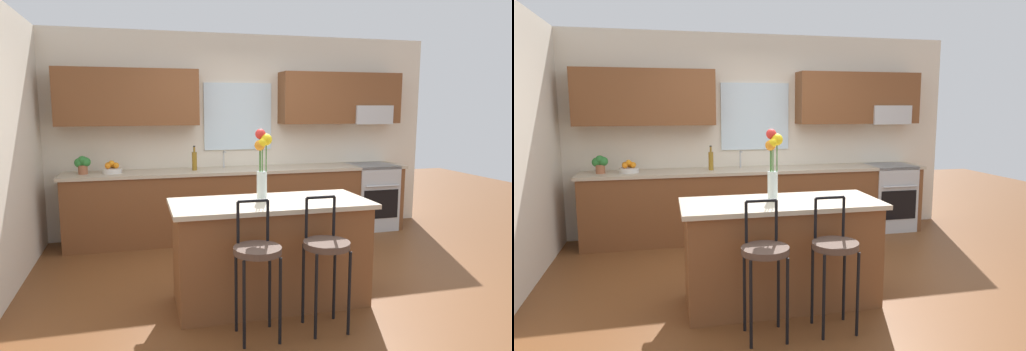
{
  "view_description": "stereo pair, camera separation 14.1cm",
  "coord_description": "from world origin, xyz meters",
  "views": [
    {
      "loc": [
        -1.36,
        -4.15,
        1.73
      ],
      "look_at": [
        -0.12,
        0.55,
        1.0
      ],
      "focal_mm": 32.04,
      "sensor_mm": 36.0,
      "label": 1
    },
    {
      "loc": [
        -1.22,
        -4.18,
        1.73
      ],
      "look_at": [
        -0.12,
        0.55,
        1.0
      ],
      "focal_mm": 32.04,
      "sensor_mm": 36.0,
      "label": 2
    }
  ],
  "objects": [
    {
      "name": "back_wall_assembly",
      "position": [
        0.04,
        1.98,
        1.51
      ],
      "size": [
        5.6,
        0.5,
        2.7
      ],
      "color": "beige",
      "rests_on": "ground"
    },
    {
      "name": "potted_plant_small",
      "position": [
        -2.0,
        1.7,
        1.05
      ],
      "size": [
        0.19,
        0.13,
        0.22
      ],
      "color": "#9E5B3D",
      "rests_on": "counter_run"
    },
    {
      "name": "flower_vase",
      "position": [
        -0.31,
        -0.39,
        1.28
      ],
      "size": [
        0.16,
        0.14,
        0.63
      ],
      "color": "silver",
      "rests_on": "kitchen_island"
    },
    {
      "name": "oven_range",
      "position": [
        1.88,
        1.68,
        0.46
      ],
      "size": [
        0.6,
        0.64,
        0.92
      ],
      "color": "#B7BABC",
      "rests_on": "ground"
    },
    {
      "name": "bar_stool_middle",
      "position": [
        0.03,
        -1.0,
        0.64
      ],
      "size": [
        0.36,
        0.36,
        1.04
      ],
      "color": "black",
      "rests_on": "ground"
    },
    {
      "name": "counter_run",
      "position": [
        -0.0,
        1.7,
        0.47
      ],
      "size": [
        4.56,
        0.64,
        0.92
      ],
      "color": "brown",
      "rests_on": "ground"
    },
    {
      "name": "sink_faucet",
      "position": [
        -0.23,
        1.84,
        1.06
      ],
      "size": [
        0.02,
        0.13,
        0.23
      ],
      "color": "#B7BABC",
      "rests_on": "counter_run"
    },
    {
      "name": "fruit_bowl_oranges",
      "position": [
        -1.67,
        1.71,
        0.98
      ],
      "size": [
        0.24,
        0.24,
        0.16
      ],
      "color": "silver",
      "rests_on": "counter_run"
    },
    {
      "name": "kitchen_island",
      "position": [
        -0.25,
        -0.42,
        0.46
      ],
      "size": [
        1.73,
        0.75,
        0.92
      ],
      "color": "brown",
      "rests_on": "ground"
    },
    {
      "name": "ground_plane",
      "position": [
        0.0,
        0.0,
        0.0
      ],
      "size": [
        14.0,
        14.0,
        0.0
      ],
      "primitive_type": "plane",
      "color": "brown"
    },
    {
      "name": "bar_stool_near",
      "position": [
        -0.52,
        -1.0,
        0.64
      ],
      "size": [
        0.36,
        0.36,
        1.04
      ],
      "color": "black",
      "rests_on": "ground"
    },
    {
      "name": "bottle_olive_oil",
      "position": [
        -0.64,
        1.7,
        1.05
      ],
      "size": [
        0.06,
        0.06,
        0.32
      ],
      "color": "olive",
      "rests_on": "counter_run"
    }
  ]
}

